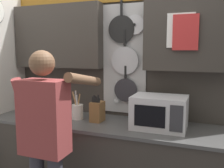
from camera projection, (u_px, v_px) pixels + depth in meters
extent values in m
cube|color=#38332D|center=(101.00, 167.00, 2.56)|extent=(2.30, 0.61, 0.90)
cube|color=#4C4C4C|center=(101.00, 123.00, 2.50)|extent=(2.33, 0.64, 0.03)
cube|color=#38332D|center=(112.00, 93.00, 2.77)|extent=(2.90, 0.04, 2.33)
cube|color=#38332D|center=(58.00, 37.00, 2.81)|extent=(1.06, 0.16, 0.69)
cube|color=#38332D|center=(185.00, 34.00, 2.32)|extent=(0.77, 0.16, 0.69)
cube|color=#B2B2B2|center=(124.00, 59.00, 2.64)|extent=(0.47, 0.01, 1.15)
cylinder|color=black|center=(121.00, 29.00, 2.58)|extent=(0.28, 0.02, 0.28)
cube|color=black|center=(121.00, 8.00, 2.54)|extent=(0.02, 0.02, 0.15)
cylinder|color=#B7B7BC|center=(125.00, 61.00, 2.61)|extent=(0.29, 0.02, 0.29)
cube|color=black|center=(125.00, 38.00, 2.57)|extent=(0.02, 0.02, 0.17)
cylinder|color=#2D2D33|center=(126.00, 90.00, 2.65)|extent=(0.25, 0.02, 0.25)
cube|color=black|center=(126.00, 72.00, 2.62)|extent=(0.02, 0.02, 0.13)
cylinder|color=silver|center=(135.00, 25.00, 2.52)|extent=(0.20, 0.01, 0.20)
sphere|color=black|center=(134.00, 24.00, 2.51)|extent=(0.03, 0.03, 0.03)
cylinder|color=silver|center=(116.00, 90.00, 2.68)|extent=(0.01, 0.01, 0.21)
ellipsoid|color=silver|center=(116.00, 101.00, 2.70)|extent=(0.05, 0.01, 0.05)
cylinder|color=silver|center=(123.00, 90.00, 2.66)|extent=(0.01, 0.01, 0.20)
ellipsoid|color=silver|center=(123.00, 100.00, 2.67)|extent=(0.05, 0.01, 0.04)
cylinder|color=black|center=(131.00, 91.00, 2.63)|extent=(0.01, 0.01, 0.21)
ellipsoid|color=black|center=(130.00, 102.00, 2.64)|extent=(0.04, 0.01, 0.04)
cube|color=white|center=(181.00, 30.00, 2.24)|extent=(0.25, 0.02, 0.31)
cube|color=red|center=(185.00, 32.00, 2.22)|extent=(0.23, 0.02, 0.32)
cube|color=silver|center=(159.00, 112.00, 2.28)|extent=(0.49, 0.35, 0.30)
cube|color=black|center=(149.00, 116.00, 2.13)|extent=(0.27, 0.01, 0.19)
cube|color=#333338|center=(176.00, 119.00, 2.05)|extent=(0.11, 0.01, 0.22)
cube|color=brown|center=(97.00, 112.00, 2.50)|extent=(0.11, 0.15, 0.20)
cylinder|color=black|center=(93.00, 99.00, 2.47)|extent=(0.02, 0.03, 0.06)
cylinder|color=black|center=(94.00, 99.00, 2.46)|extent=(0.02, 0.03, 0.07)
cylinder|color=black|center=(95.00, 99.00, 2.46)|extent=(0.02, 0.03, 0.07)
cylinder|color=black|center=(97.00, 100.00, 2.45)|extent=(0.02, 0.03, 0.06)
cylinder|color=black|center=(98.00, 99.00, 2.45)|extent=(0.02, 0.03, 0.08)
cylinder|color=black|center=(99.00, 100.00, 2.44)|extent=(0.02, 0.02, 0.05)
cylinder|color=white|center=(78.00, 112.00, 2.59)|extent=(0.12, 0.12, 0.15)
cylinder|color=tan|center=(77.00, 102.00, 2.56)|extent=(0.06, 0.03, 0.24)
cylinder|color=tan|center=(78.00, 104.00, 2.57)|extent=(0.04, 0.04, 0.21)
cylinder|color=silver|center=(77.00, 104.00, 2.55)|extent=(0.03, 0.03, 0.20)
cylinder|color=silver|center=(76.00, 102.00, 2.57)|extent=(0.02, 0.02, 0.24)
cylinder|color=tan|center=(75.00, 103.00, 2.56)|extent=(0.05, 0.06, 0.23)
cylinder|color=black|center=(78.00, 104.00, 2.58)|extent=(0.03, 0.03, 0.21)
cube|color=#993D3D|center=(44.00, 117.00, 2.00)|extent=(0.38, 0.22, 0.60)
sphere|color=brown|center=(42.00, 63.00, 1.94)|extent=(0.20, 0.20, 0.20)
cylinder|color=#993D3D|center=(24.00, 108.00, 2.11)|extent=(0.08, 0.24, 0.54)
cylinder|color=brown|center=(84.00, 80.00, 2.12)|extent=(0.08, 0.54, 0.17)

